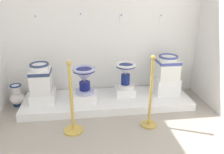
# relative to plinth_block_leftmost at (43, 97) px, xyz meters

# --- Properties ---
(wall_back) EXTENTS (3.54, 0.06, 3.21)m
(wall_back) POSITION_rel_plinth_block_leftmost_xyz_m (1.03, 0.47, 1.40)
(wall_back) COLOR white
(wall_back) RESTS_ON ground_plane
(display_platform) EXTENTS (2.72, 0.81, 0.12)m
(display_platform) POSITION_rel_plinth_block_leftmost_xyz_m (1.03, 0.02, -0.15)
(display_platform) COLOR white
(display_platform) RESTS_ON ground_plane
(plinth_block_leftmost) EXTENTS (0.38, 0.31, 0.17)m
(plinth_block_leftmost) POSITION_rel_plinth_block_leftmost_xyz_m (0.00, 0.00, 0.00)
(plinth_block_leftmost) COLOR white
(plinth_block_leftmost) RESTS_ON display_platform
(antique_toilet_leftmost) EXTENTS (0.31, 0.34, 0.48)m
(antique_toilet_leftmost) POSITION_rel_plinth_block_leftmost_xyz_m (0.00, 0.00, 0.33)
(antique_toilet_leftmost) COLOR white
(antique_toilet_leftmost) RESTS_ON plinth_block_leftmost
(plinth_block_pale_glazed) EXTENTS (0.36, 0.29, 0.14)m
(plinth_block_pale_glazed) POSITION_rel_plinth_block_leftmost_xyz_m (0.66, -0.06, -0.01)
(plinth_block_pale_glazed) COLOR white
(plinth_block_pale_glazed) RESTS_ON display_platform
(antique_toilet_pale_glazed) EXTENTS (0.35, 0.35, 0.42)m
(antique_toilet_pale_glazed) POSITION_rel_plinth_block_leftmost_xyz_m (0.66, -0.06, 0.33)
(antique_toilet_pale_glazed) COLOR #A9ADD9
(antique_toilet_pale_glazed) RESTS_ON plinth_block_pale_glazed
(plinth_block_rightmost) EXTENTS (0.32, 0.28, 0.13)m
(plinth_block_rightmost) POSITION_rel_plinth_block_leftmost_xyz_m (1.34, 0.10, -0.02)
(plinth_block_rightmost) COLOR white
(plinth_block_rightmost) RESTS_ON display_platform
(antique_toilet_rightmost) EXTENTS (0.33, 0.33, 0.43)m
(antique_toilet_rightmost) POSITION_rel_plinth_block_leftmost_xyz_m (1.34, 0.10, 0.32)
(antique_toilet_rightmost) COLOR white
(antique_toilet_rightmost) RESTS_ON plinth_block_rightmost
(plinth_block_slender_white) EXTENTS (0.39, 0.37, 0.27)m
(plinth_block_slender_white) POSITION_rel_plinth_block_leftmost_xyz_m (2.06, 0.10, 0.05)
(plinth_block_slender_white) COLOR white
(plinth_block_slender_white) RESTS_ON display_platform
(antique_toilet_slender_white) EXTENTS (0.35, 0.35, 0.39)m
(antique_toilet_slender_white) POSITION_rel_plinth_block_leftmost_xyz_m (2.06, 0.10, 0.39)
(antique_toilet_slender_white) COLOR white
(antique_toilet_slender_white) RESTS_ON plinth_block_slender_white
(info_placard_first) EXTENTS (0.10, 0.01, 0.16)m
(info_placard_first) POSITION_rel_plinth_block_leftmost_xyz_m (-0.02, 0.44, 1.16)
(info_placard_first) COLOR white
(info_placard_second) EXTENTS (0.14, 0.01, 0.13)m
(info_placard_second) POSITION_rel_plinth_block_leftmost_xyz_m (0.69, 0.44, 1.19)
(info_placard_second) COLOR white
(info_placard_third) EXTENTS (0.14, 0.01, 0.14)m
(info_placard_third) POSITION_rel_plinth_block_leftmost_xyz_m (1.36, 0.44, 1.16)
(info_placard_third) COLOR white
(info_placard_fourth) EXTENTS (0.12, 0.01, 0.14)m
(info_placard_fourth) POSITION_rel_plinth_block_leftmost_xyz_m (2.03, 0.44, 1.15)
(info_placard_fourth) COLOR white
(decorative_vase_companion) EXTENTS (0.24, 0.24, 0.37)m
(decorative_vase_companion) POSITION_rel_plinth_block_leftmost_xyz_m (-0.44, 0.17, -0.05)
(decorative_vase_companion) COLOR navy
(decorative_vase_companion) RESTS_ON ground_plane
(stanchion_post_near_left) EXTENTS (0.26, 0.26, 1.00)m
(stanchion_post_near_left) POSITION_rel_plinth_block_leftmost_xyz_m (0.48, -0.71, 0.08)
(stanchion_post_near_left) COLOR gold
(stanchion_post_near_left) RESTS_ON ground_plane
(stanchion_post_near_right) EXTENTS (0.22, 0.22, 1.03)m
(stanchion_post_near_right) POSITION_rel_plinth_block_leftmost_xyz_m (1.54, -0.70, 0.14)
(stanchion_post_near_right) COLOR #BA9845
(stanchion_post_near_right) RESTS_ON ground_plane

